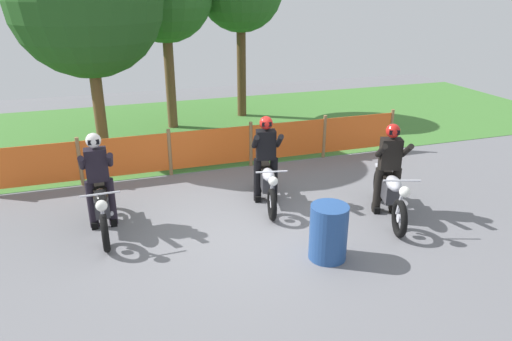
# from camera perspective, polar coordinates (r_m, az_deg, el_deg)

# --- Properties ---
(ground) EXTENTS (24.00, 24.00, 0.02)m
(ground) POSITION_cam_1_polar(r_m,az_deg,el_deg) (8.31, -0.87, -6.81)
(ground) COLOR slate
(grass_verge) EXTENTS (24.00, 7.06, 0.01)m
(grass_verge) POSITION_cam_1_polar(r_m,az_deg,el_deg) (14.07, -8.60, 5.10)
(grass_verge) COLOR #427A33
(grass_verge) RESTS_ON ground
(barrier_fence) EXTENTS (9.38, 0.08, 1.05)m
(barrier_fence) POSITION_cam_1_polar(r_m,az_deg,el_deg) (10.60, -5.43, 2.78)
(barrier_fence) COLOR olive
(barrier_fence) RESTS_ON ground
(tree_leftmost) EXTENTS (3.51, 3.51, 5.38)m
(tree_leftmost) POSITION_cam_1_polar(r_m,az_deg,el_deg) (11.98, -19.94, 18.82)
(tree_leftmost) COLOR brown
(tree_leftmost) RESTS_ON ground
(motorcycle_lead) EXTENTS (0.66, 1.89, 0.90)m
(motorcycle_lead) POSITION_cam_1_polar(r_m,az_deg,el_deg) (8.92, 1.36, -1.54)
(motorcycle_lead) COLOR black
(motorcycle_lead) RESTS_ON ground
(motorcycle_trailing) EXTENTS (0.59, 2.02, 0.96)m
(motorcycle_trailing) POSITION_cam_1_polar(r_m,az_deg,el_deg) (8.36, -18.14, -4.15)
(motorcycle_trailing) COLOR black
(motorcycle_trailing) RESTS_ON ground
(motorcycle_third) EXTENTS (0.87, 2.00, 0.98)m
(motorcycle_third) POSITION_cam_1_polar(r_m,az_deg,el_deg) (8.75, 15.90, -2.63)
(motorcycle_third) COLOR black
(motorcycle_third) RESTS_ON ground
(rider_lead) EXTENTS (0.62, 0.64, 1.69)m
(rider_lead) POSITION_cam_1_polar(r_m,az_deg,el_deg) (8.91, 1.21, 1.76)
(rider_lead) COLOR black
(rider_lead) RESTS_ON ground
(rider_trailing) EXTENTS (0.55, 0.68, 1.69)m
(rider_trailing) POSITION_cam_1_polar(r_m,az_deg,el_deg) (8.37, -18.60, -0.51)
(rider_trailing) COLOR black
(rider_trailing) RESTS_ON ground
(rider_third) EXTENTS (0.67, 0.77, 1.69)m
(rider_third) POSITION_cam_1_polar(r_m,az_deg,el_deg) (8.77, 15.85, 0.82)
(rider_third) COLOR black
(rider_third) RESTS_ON ground
(oil_drum) EXTENTS (0.58, 0.58, 0.88)m
(oil_drum) POSITION_cam_1_polar(r_m,az_deg,el_deg) (7.29, 8.77, -7.40)
(oil_drum) COLOR navy
(oil_drum) RESTS_ON ground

